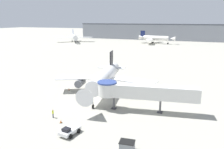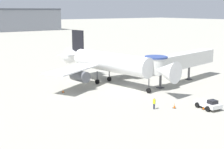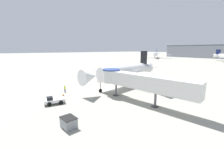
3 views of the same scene
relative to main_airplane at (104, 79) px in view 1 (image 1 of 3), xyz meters
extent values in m
plane|color=#9E9B8E|center=(0.65, -5.18, -4.22)|extent=(800.00, 800.00, 0.00)
cylinder|color=white|center=(0.10, -0.58, 0.13)|extent=(6.51, 18.43, 3.63)
cone|color=white|center=(2.11, -12.91, 0.13)|extent=(4.23, 4.53, 3.63)
cone|color=white|center=(-1.57, 9.59, 0.13)|extent=(4.47, 5.97, 3.63)
cube|color=white|center=(-7.81, 0.49, -0.50)|extent=(12.35, 9.25, 0.22)
cube|color=white|center=(7.25, 2.96, -0.50)|extent=(12.16, 6.11, 0.22)
cube|color=black|center=(-1.53, 9.32, 3.41)|extent=(0.81, 3.57, 4.73)
cube|color=white|center=(-1.61, 9.86, 0.77)|extent=(8.21, 3.75, 0.18)
cylinder|color=#565960|center=(-6.73, -0.38, -1.75)|extent=(2.55, 3.85, 2.00)
cylinder|color=#565960|center=(6.50, 1.79, -1.75)|extent=(2.55, 3.85, 2.00)
cylinder|color=#4C4C51|center=(1.57, -9.60, -2.73)|extent=(0.18, 0.18, 2.09)
cylinder|color=black|center=(1.57, -9.60, -3.77)|extent=(0.40, 0.93, 0.90)
cylinder|color=#4C4C51|center=(-1.88, 1.38, -2.73)|extent=(0.22, 0.22, 2.09)
cylinder|color=black|center=(-1.88, 1.38, -3.77)|extent=(0.54, 0.95, 0.90)
cylinder|color=#4C4C51|center=(1.34, 1.91, -2.73)|extent=(0.22, 0.22, 2.09)
cylinder|color=black|center=(1.34, 1.91, -3.77)|extent=(0.54, 0.95, 0.90)
cube|color=silver|center=(13.73, -6.69, 0.13)|extent=(19.13, 5.74, 2.80)
cylinder|color=silver|center=(4.38, -8.28, 0.13)|extent=(3.90, 3.90, 2.80)
cylinder|color=navy|center=(4.38, -8.28, 1.68)|extent=(4.10, 4.10, 0.30)
cylinder|color=#56565B|center=(5.88, -8.03, -2.74)|extent=(0.44, 0.44, 2.96)
cube|color=#333338|center=(5.88, -8.03, -4.16)|extent=(1.10, 1.10, 0.12)
cylinder|color=#56565B|center=(15.60, -6.38, -2.74)|extent=(0.44, 0.44, 2.96)
cube|color=#333338|center=(15.60, -6.38, -4.16)|extent=(1.10, 1.10, 0.12)
cube|color=silver|center=(2.81, -21.00, -3.54)|extent=(2.52, 4.08, 0.58)
cube|color=black|center=(2.68, -21.85, -2.99)|extent=(1.33, 1.24, 0.52)
cylinder|color=black|center=(1.66, -21.89, -3.83)|extent=(0.43, 0.82, 0.78)
cylinder|color=black|center=(3.65, -22.19, -3.83)|extent=(0.43, 0.82, 0.78)
cylinder|color=black|center=(1.97, -19.80, -3.83)|extent=(0.43, 0.82, 0.78)
cylinder|color=black|center=(3.96, -20.10, -3.83)|extent=(0.43, 0.82, 0.78)
cube|color=gray|center=(13.29, -22.02, -3.53)|extent=(2.31, 1.86, 1.39)
cube|color=black|center=(13.29, -22.02, -2.80)|extent=(2.45, 1.97, 0.08)
cube|color=black|center=(1.94, -20.95, -4.20)|extent=(0.44, 0.44, 0.04)
cone|color=orange|center=(1.94, -20.95, -3.84)|extent=(0.30, 0.30, 0.68)
cylinder|color=white|center=(1.94, -20.95, -3.76)|extent=(0.16, 0.16, 0.08)
cube|color=black|center=(-10.25, -0.55, -4.20)|extent=(0.40, 0.40, 0.04)
cone|color=orange|center=(-10.25, -0.55, -3.87)|extent=(0.27, 0.27, 0.62)
cylinder|color=white|center=(-10.25, -0.55, -3.80)|extent=(0.15, 0.15, 0.07)
cube|color=black|center=(-1.02, -18.04, -4.20)|extent=(0.44, 0.44, 0.04)
cone|color=orange|center=(-1.02, -18.04, -3.84)|extent=(0.30, 0.30, 0.69)
cylinder|color=white|center=(-1.02, -18.04, -3.75)|extent=(0.17, 0.17, 0.08)
cylinder|color=#1E2338|center=(-3.79, -16.56, -3.81)|extent=(0.12, 0.12, 0.83)
cylinder|color=#1E2338|center=(-3.77, -16.73, -3.81)|extent=(0.12, 0.12, 0.83)
cube|color=#D1E019|center=(-3.78, -16.65, -3.07)|extent=(0.24, 0.35, 0.66)
sphere|color=tan|center=(-3.78, -16.65, -2.63)|extent=(0.22, 0.22, 0.22)
cylinder|color=white|center=(-77.52, 114.98, 0.31)|extent=(16.14, 20.73, 3.71)
cone|color=white|center=(-68.93, 102.81, 0.31)|extent=(5.38, 5.47, 3.71)
cone|color=white|center=(-84.82, 125.34, 0.31)|extent=(6.23, 6.68, 3.71)
cube|color=white|center=(-86.54, 112.16, -0.34)|extent=(12.72, 14.55, 0.22)
cube|color=white|center=(-71.82, 122.53, -0.34)|extent=(15.19, 9.18, 0.22)
cube|color=navy|center=(-84.66, 125.11, 3.65)|extent=(2.62, 3.58, 4.82)
cube|color=white|center=(-84.98, 125.57, 0.96)|extent=(9.65, 8.01, 0.18)
cylinder|color=#4C4C51|center=(-71.09, 105.87, -2.61)|extent=(0.18, 0.18, 2.13)
cylinder|color=black|center=(-71.09, 105.87, -3.67)|extent=(0.85, 1.05, 1.10)
cylinder|color=#4C4C51|center=(-80.52, 116.34, -2.61)|extent=(0.22, 0.22, 2.13)
cylinder|color=black|center=(-80.52, 116.34, -3.67)|extent=(0.96, 1.13, 1.10)
cylinder|color=#4C4C51|center=(-77.79, 118.27, -2.61)|extent=(0.22, 0.22, 2.13)
cylinder|color=black|center=(-77.79, 118.27, -3.67)|extent=(0.96, 1.13, 1.10)
cylinder|color=white|center=(-10.22, 129.43, 0.23)|extent=(20.62, 5.95, 3.63)
cone|color=white|center=(3.31, 127.86, 0.23)|extent=(4.39, 4.07, 3.63)
cone|color=white|center=(-21.58, 130.75, 0.23)|extent=(5.83, 4.24, 3.63)
cube|color=white|center=(-13.78, 121.47, -0.40)|extent=(7.24, 13.69, 0.22)
cube|color=white|center=(-11.86, 137.99, -0.40)|extent=(9.75, 13.81, 0.22)
cube|color=#141E4C|center=(-21.31, 130.72, 3.50)|extent=(3.87, 0.68, 4.72)
cube|color=white|center=(-21.85, 130.78, 0.87)|extent=(3.71, 9.10, 0.18)
cylinder|color=#4C4C51|center=(-0.19, 128.26, -2.63)|extent=(0.18, 0.18, 2.09)
cylinder|color=black|center=(-0.19, 128.26, -3.67)|extent=(1.12, 0.39, 1.10)
cylinder|color=#4C4C51|center=(-12.93, 128.10, -2.63)|extent=(0.22, 0.22, 2.09)
cylinder|color=black|center=(-12.93, 128.10, -3.67)|extent=(1.14, 0.52, 1.10)
cylinder|color=#4C4C51|center=(-12.55, 131.35, -2.63)|extent=(0.22, 0.22, 2.09)
cylinder|color=black|center=(-12.55, 131.35, -3.67)|extent=(1.14, 0.52, 1.10)
cube|color=gray|center=(-11.80, 169.82, 2.82)|extent=(161.96, 22.91, 14.08)
cube|color=#4C515B|center=(-11.80, 169.82, 10.46)|extent=(161.96, 23.37, 1.20)
camera|label=1|loc=(21.67, -49.63, 14.72)|focal=35.00mm
camera|label=2|loc=(-33.98, -48.23, 9.87)|focal=50.00mm
camera|label=3|loc=(32.19, -28.52, 6.47)|focal=24.00mm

